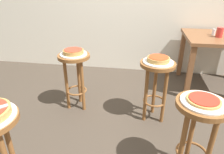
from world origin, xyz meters
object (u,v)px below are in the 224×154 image
(stool_leftside, at_px, (156,79))
(pizza_middle, at_px, (204,100))
(stool_middle, at_px, (198,125))
(pizza_leftside, at_px, (158,59))
(serving_plate_leftside, at_px, (158,62))
(serving_plate_middle, at_px, (203,102))
(stool_rear, at_px, (75,70))
(cup_near_edge, at_px, (220,32))
(condiment_shaker, at_px, (214,32))
(dining_table, at_px, (218,45))
(serving_plate_rear, at_px, (74,54))
(pizza_rear, at_px, (73,52))

(stool_leftside, bearing_deg, pizza_middle, -69.25)
(stool_middle, bearing_deg, pizza_leftside, 110.75)
(pizza_middle, bearing_deg, serving_plate_leftside, 110.75)
(serving_plate_middle, distance_m, pizza_middle, 0.02)
(pizza_middle, xyz_separation_m, stool_rear, (-1.13, 0.76, -0.20))
(stool_middle, relative_size, pizza_middle, 3.04)
(stool_middle, bearing_deg, cup_near_edge, 71.07)
(serving_plate_middle, height_order, condiment_shaker, condiment_shaker)
(serving_plate_leftside, distance_m, dining_table, 1.16)
(stool_leftside, bearing_deg, serving_plate_middle, -69.25)
(serving_plate_leftside, height_order, stool_rear, serving_plate_leftside)
(serving_plate_leftside, relative_size, pizza_leftside, 1.38)
(serving_plate_leftside, xyz_separation_m, dining_table, (0.79, 0.85, -0.05))
(serving_plate_rear, xyz_separation_m, pizza_rear, (0.00, 0.00, 0.03))
(serving_plate_rear, bearing_deg, stool_rear, 90.00)
(pizza_middle, bearing_deg, serving_plate_middle, 0.00)
(stool_middle, distance_m, stool_leftside, 0.72)
(stool_leftside, xyz_separation_m, stool_rear, (-0.87, 0.09, 0.00))
(stool_rear, height_order, condiment_shaker, condiment_shaker)
(pizza_leftside, xyz_separation_m, cup_near_edge, (0.75, 0.78, 0.10))
(serving_plate_middle, bearing_deg, pizza_leftside, 110.75)
(cup_near_edge, distance_m, condiment_shaker, 0.11)
(pizza_leftside, height_order, serving_plate_rear, pizza_leftside)
(serving_plate_rear, bearing_deg, serving_plate_leftside, -5.70)
(stool_middle, height_order, pizza_middle, pizza_middle)
(stool_middle, distance_m, serving_plate_middle, 0.18)
(stool_middle, distance_m, cup_near_edge, 1.57)
(pizza_rear, bearing_deg, stool_middle, -34.06)
(serving_plate_middle, relative_size, stool_leftside, 0.45)
(serving_plate_rear, bearing_deg, pizza_rear, 0.00)
(serving_plate_leftside, bearing_deg, stool_leftside, 0.00)
(pizza_leftside, height_order, stool_rear, pizza_leftside)
(stool_middle, distance_m, dining_table, 1.62)
(serving_plate_rear, xyz_separation_m, dining_table, (1.66, 0.76, -0.05))
(serving_plate_middle, bearing_deg, serving_plate_leftside, 110.75)
(dining_table, bearing_deg, pizza_leftside, -133.06)
(stool_rear, height_order, dining_table, dining_table)
(stool_middle, height_order, dining_table, dining_table)
(serving_plate_middle, height_order, pizza_middle, pizza_middle)
(serving_plate_middle, distance_m, stool_leftside, 0.74)
(serving_plate_middle, distance_m, pizza_leftside, 0.72)
(pizza_leftside, xyz_separation_m, serving_plate_rear, (-0.87, 0.09, -0.03))
(pizza_rear, relative_size, cup_near_edge, 1.82)
(stool_leftside, bearing_deg, cup_near_edge, 45.94)
(serving_plate_leftside, xyz_separation_m, condiment_shaker, (0.72, 0.88, 0.11))
(cup_near_edge, xyz_separation_m, condiment_shaker, (-0.04, 0.10, -0.02))
(stool_middle, height_order, stool_leftside, same)
(stool_middle, height_order, serving_plate_leftside, serving_plate_leftside)
(serving_plate_middle, xyz_separation_m, serving_plate_rear, (-1.13, 0.76, 0.00))
(pizza_rear, bearing_deg, pizza_middle, -34.06)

